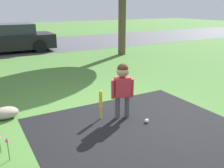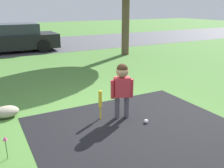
% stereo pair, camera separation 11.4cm
% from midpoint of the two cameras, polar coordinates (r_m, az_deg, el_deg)
% --- Properties ---
extents(ground_plane, '(60.00, 60.00, 0.00)m').
position_cam_midpoint_polar(ground_plane, '(4.72, -0.68, -8.72)').
color(ground_plane, '#477533').
extents(street_strip, '(40.00, 6.00, 0.01)m').
position_cam_midpoint_polar(street_strip, '(14.42, -21.35, 8.02)').
color(street_strip, '#4C4C51').
rests_on(street_strip, ground).
extents(child, '(0.42, 0.24, 1.08)m').
position_cam_midpoint_polar(child, '(4.65, 1.73, 0.15)').
color(child, '#4C4751').
rests_on(child, ground).
extents(baseball_bat, '(0.06, 0.06, 0.58)m').
position_cam_midpoint_polar(baseball_bat, '(4.71, -3.29, -3.80)').
color(baseball_bat, yellow).
rests_on(baseball_bat, ground).
extents(sports_ball, '(0.08, 0.08, 0.08)m').
position_cam_midpoint_polar(sports_ball, '(4.72, 7.26, -8.36)').
color(sports_ball, white).
rests_on(sports_ball, ground).
extents(parked_car, '(4.23, 2.03, 1.29)m').
position_cam_midpoint_polar(parked_car, '(12.68, -22.99, 9.45)').
color(parked_car, black).
rests_on(parked_car, ground).
extents(edging_rock, '(0.49, 0.34, 0.22)m').
position_cam_midpoint_polar(edging_rock, '(5.27, -23.78, -6.07)').
color(edging_rock, '#9E937F').
rests_on(edging_rock, ground).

